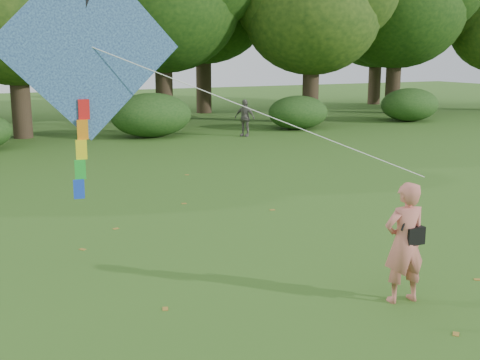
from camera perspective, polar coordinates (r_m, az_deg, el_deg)
name	(u,v)px	position (r m, az deg, el deg)	size (l,w,h in m)	color
ground	(331,303)	(9.06, 8.66, -11.43)	(100.00, 100.00, 0.00)	#265114
man_kite_flyer	(404,243)	(9.03, 15.32, -5.76)	(0.65, 0.43, 1.79)	#CD6E60
bystander_right	(245,118)	(25.98, 0.44, 5.91)	(0.93, 0.39, 1.59)	slate
crossbody_bag	(413,234)	(9.05, 16.05, -4.98)	(0.43, 0.20, 0.71)	black
flying_kite	(90,50)	(7.99, -14.08, 11.90)	(5.55, 1.66, 3.18)	#234B98
tree_line	(89,8)	(30.44, -14.13, 15.53)	(54.70, 15.30, 9.48)	#3A2D1E
shrub_band	(63,122)	(24.89, -16.41, 5.29)	(39.15, 3.22, 1.88)	#264919
fallen_leaves	(219,235)	(12.03, -1.96, -5.28)	(8.77, 11.30, 0.01)	olive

